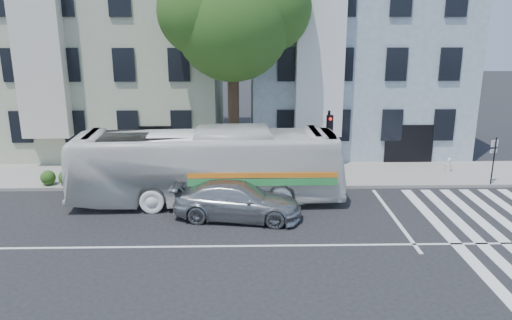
{
  "coord_description": "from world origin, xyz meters",
  "views": [
    {
      "loc": [
        0.56,
        -15.95,
        7.66
      ],
      "look_at": [
        0.98,
        2.58,
        2.4
      ],
      "focal_mm": 35.0,
      "sensor_mm": 36.0,
      "label": 1
    }
  ],
  "objects_px": {
    "bus": "(207,166)",
    "fire_hydrant": "(449,164)",
    "sedan": "(238,200)",
    "traffic_signal": "(329,140)"
  },
  "relations": [
    {
      "from": "bus",
      "to": "fire_hydrant",
      "type": "height_order",
      "value": "bus"
    },
    {
      "from": "sedan",
      "to": "traffic_signal",
      "type": "xyz_separation_m",
      "value": [
        4.1,
        3.34,
        1.65
      ]
    },
    {
      "from": "bus",
      "to": "traffic_signal",
      "type": "height_order",
      "value": "traffic_signal"
    },
    {
      "from": "bus",
      "to": "fire_hydrant",
      "type": "bearing_deg",
      "value": -75.13
    },
    {
      "from": "bus",
      "to": "fire_hydrant",
      "type": "distance_m",
      "value": 12.58
    },
    {
      "from": "fire_hydrant",
      "to": "sedan",
      "type": "bearing_deg",
      "value": -152.56
    },
    {
      "from": "sedan",
      "to": "bus",
      "type": "bearing_deg",
      "value": 44.12
    },
    {
      "from": "bus",
      "to": "traffic_signal",
      "type": "bearing_deg",
      "value": -77.02
    },
    {
      "from": "sedan",
      "to": "traffic_signal",
      "type": "distance_m",
      "value": 5.54
    },
    {
      "from": "bus",
      "to": "sedan",
      "type": "bearing_deg",
      "value": -147.14
    }
  ]
}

